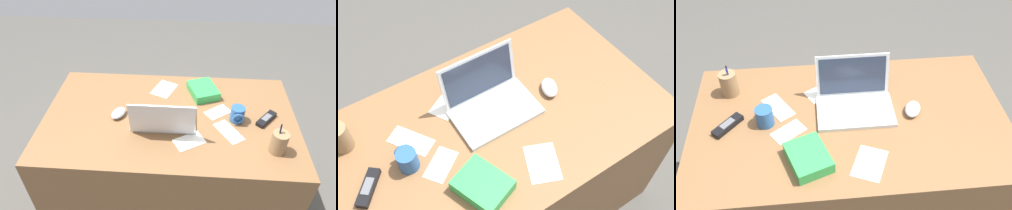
{
  "view_description": "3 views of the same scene",
  "coord_description": "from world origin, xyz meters",
  "views": [
    {
      "loc": [
        -0.08,
        1.3,
        1.87
      ],
      "look_at": [
        0.01,
        0.02,
        0.83
      ],
      "focal_mm": 32.71,
      "sensor_mm": 36.0,
      "label": 1
    },
    {
      "loc": [
        -0.47,
        -0.8,
        2.06
      ],
      "look_at": [
        0.06,
        0.01,
        0.81
      ],
      "focal_mm": 42.55,
      "sensor_mm": 36.0,
      "label": 2
    },
    {
      "loc": [
        -0.14,
        -1.19,
        1.97
      ],
      "look_at": [
        -0.03,
        -0.01,
        0.83
      ],
      "focal_mm": 41.05,
      "sensor_mm": 36.0,
      "label": 3
    }
  ],
  "objects": [
    {
      "name": "ground_plane",
      "position": [
        0.0,
        0.0,
        0.0
      ],
      "size": [
        6.0,
        6.0,
        0.0
      ],
      "primitive_type": "plane",
      "color": "#4C4944"
    },
    {
      "name": "desk",
      "position": [
        0.0,
        0.0,
        0.37
      ],
      "size": [
        1.41,
        0.82,
        0.74
      ],
      "primitive_type": "cube",
      "color": "brown",
      "rests_on": "ground"
    },
    {
      "name": "laptop",
      "position": [
        0.03,
        0.08,
        0.78
      ],
      "size": [
        0.34,
        0.26,
        0.22
      ],
      "color": "silver",
      "rests_on": "desk"
    },
    {
      "name": "computer_mouse",
      "position": [
        0.29,
        0.01,
        0.76
      ],
      "size": [
        0.1,
        0.12,
        0.04
      ],
      "primitive_type": "ellipsoid",
      "rotation": [
        0.0,
        0.0,
        -0.41
      ],
      "color": "silver",
      "rests_on": "desk"
    },
    {
      "name": "coffee_mug_white",
      "position": [
        -0.37,
        0.01,
        0.78
      ],
      "size": [
        0.08,
        0.09,
        0.09
      ],
      "color": "#26518C",
      "rests_on": "desk"
    },
    {
      "name": "cordless_phone",
      "position": [
        -0.54,
        0.0,
        0.75
      ],
      "size": [
        0.13,
        0.14,
        0.03
      ],
      "color": "black",
      "rests_on": "desk"
    },
    {
      "name": "pen_holder",
      "position": [
        -0.55,
        0.22,
        0.8
      ],
      "size": [
        0.08,
        0.08,
        0.17
      ],
      "color": "olive",
      "rests_on": "desk"
    },
    {
      "name": "snack_bag",
      "position": [
        -0.19,
        -0.22,
        0.77
      ],
      "size": [
        0.2,
        0.23,
        0.05
      ],
      "primitive_type": "cube",
      "rotation": [
        0.0,
        0.0,
        0.35
      ],
      "color": "green",
      "rests_on": "desk"
    },
    {
      "name": "paper_note_near_laptop",
      "position": [
        -0.11,
        0.19,
        0.74
      ],
      "size": [
        0.18,
        0.16,
        0.0
      ],
      "primitive_type": "cube",
      "rotation": [
        0.0,
        0.0,
        0.53
      ],
      "color": "white",
      "rests_on": "desk"
    },
    {
      "name": "paper_note_left",
      "position": [
        -0.32,
        0.1,
        0.74
      ],
      "size": [
        0.16,
        0.19,
        0.0
      ],
      "primitive_type": "cube",
      "rotation": [
        0.0,
        0.0,
        0.58
      ],
      "color": "white",
      "rests_on": "desk"
    },
    {
      "name": "paper_note_right",
      "position": [
        0.05,
        -0.26,
        0.74
      ],
      "size": [
        0.17,
        0.2,
        0.0
      ],
      "primitive_type": "cube",
      "rotation": [
        0.0,
        0.0,
        -0.4
      ],
      "color": "white",
      "rests_on": "desk"
    },
    {
      "name": "paper_note_front",
      "position": [
        -0.27,
        -0.05,
        0.74
      ],
      "size": [
        0.16,
        0.15,
        0.0
      ],
      "primitive_type": "cube",
      "rotation": [
        0.0,
        0.0,
        0.63
      ],
      "color": "white",
      "rests_on": "desk"
    }
  ]
}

